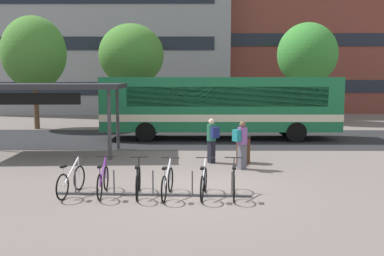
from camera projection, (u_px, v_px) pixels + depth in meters
ground at (197, 190)px, 12.05m from camera, size 200.00×200.00×0.00m
bus_lane_asphalt at (196, 139)px, 22.00m from camera, size 80.00×7.20×0.01m
city_bus at (218, 105)px, 21.77m from camera, size 12.04×2.66×3.20m
bike_rack at (153, 193)px, 11.43m from camera, size 5.34×0.31×0.70m
parked_bicycle_white_0 at (71, 181)px, 11.47m from camera, size 0.52×1.71×0.99m
parked_bicycle_purple_1 at (103, 181)px, 11.45m from camera, size 0.52×1.72×0.99m
parked_bicycle_black_2 at (138, 182)px, 11.37m from camera, size 0.52×1.72×0.99m
parked_bicycle_silver_3 at (167, 183)px, 11.26m from camera, size 0.52×1.72×0.99m
parked_bicycle_silver_4 at (204, 183)px, 11.27m from camera, size 0.52×1.72×0.99m
parked_bicycle_black_5 at (234, 183)px, 11.29m from camera, size 0.52×1.72×0.99m
transit_shelter at (41, 88)px, 17.13m from camera, size 6.75×3.49×2.94m
commuter_teal_pack_1 at (242, 142)px, 14.60m from camera, size 0.60×0.55×1.69m
commuter_navy_pack_2 at (212, 138)px, 15.66m from camera, size 0.52×0.61×1.68m
trash_bin at (243, 149)px, 15.74m from camera, size 0.55×0.55×1.03m
street_tree_0 at (131, 55)px, 27.39m from camera, size 4.21×4.21×6.65m
street_tree_1 at (307, 54)px, 29.40m from camera, size 4.16×4.16×6.97m
street_tree_2 at (34, 53)px, 25.62m from camera, size 3.86×3.86×6.90m
building_left_wing at (110, 13)px, 40.41m from camera, size 22.29×12.70×18.57m
building_right_wing at (304, 7)px, 41.14m from camera, size 22.26×10.91×19.95m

